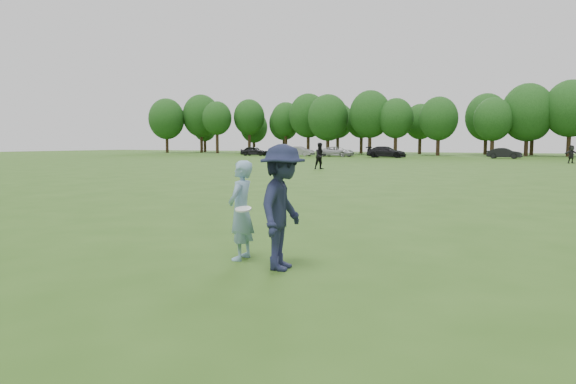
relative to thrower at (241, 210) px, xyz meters
The scene contains 12 objects.
ground 0.89m from the thrower, behind, with size 200.00×200.00×0.00m, color #2E5317.
thrower is the anchor object (origin of this frame).
defender 0.99m from the thrower, 17.67° to the right, with size 1.27×0.73×1.96m, color #1B213C.
player_far_a 29.70m from the thrower, 110.01° to the left, with size 0.96×0.75×1.98m, color black.
player_far_d 49.21m from the thrower, 81.65° to the left, with size 1.62×0.52×1.75m, color #242424.
car_a 68.68m from the thrower, 119.80° to the left, with size 1.66×4.13×1.41m, color black.
car_b 66.57m from the thrower, 114.06° to the left, with size 1.49×4.27×1.41m, color gray.
car_c 64.20m from the thrower, 109.34° to the left, with size 2.33×5.05×1.40m, color silver.
car_d 60.37m from the thrower, 103.11° to the left, with size 2.08×5.12×1.49m, color black.
car_f 61.32m from the thrower, 89.54° to the left, with size 1.40×4.00×1.32m, color black.
disc_in_play 0.32m from the thrower, 51.54° to the right, with size 0.32×0.32×0.09m.
treeline 77.13m from the thrower, 88.12° to the left, with size 130.35×18.39×11.74m.
Camera 1 is at (4.79, -7.37, 1.99)m, focal length 32.00 mm.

